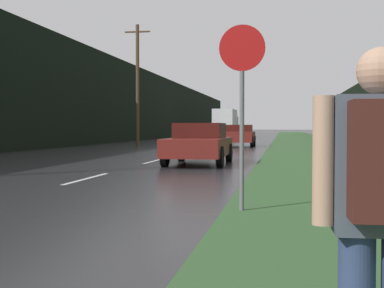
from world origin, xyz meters
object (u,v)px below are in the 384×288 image
object	(u,v)px
hitchhiker_with_backpack	(381,210)
delivery_truck	(226,123)
car_passing_far	(239,135)
stop_sign	(242,97)
car_passing_near	(199,143)

from	to	relation	value
hitchhiker_with_backpack	delivery_truck	distance (m)	62.25
hitchhiker_with_backpack	delivery_truck	bearing A→B (deg)	95.29
hitchhiker_with_backpack	car_passing_far	xyz separation A→B (m)	(-3.27, 33.14, -0.19)
stop_sign	car_passing_near	world-z (taller)	stop_sign
car_passing_far	delivery_truck	xyz separation A→B (m)	(-3.92, 28.68, 1.05)
hitchhiker_with_backpack	car_passing_near	xyz separation A→B (m)	(-3.27, 15.96, -0.21)
stop_sign	car_passing_far	xyz separation A→B (m)	(-2.25, 27.40, -1.00)
hitchhiker_with_backpack	car_passing_far	size ratio (longest dim) A/B	0.39
stop_sign	delivery_truck	size ratio (longest dim) A/B	0.32
stop_sign	hitchhiker_with_backpack	bearing A→B (deg)	-79.93
hitchhiker_with_backpack	car_passing_far	world-z (taller)	hitchhiker_with_backpack
stop_sign	car_passing_far	size ratio (longest dim) A/B	0.68
hitchhiker_with_backpack	delivery_truck	world-z (taller)	delivery_truck
car_passing_far	delivery_truck	size ratio (longest dim) A/B	0.46
stop_sign	car_passing_near	bearing A→B (deg)	102.40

